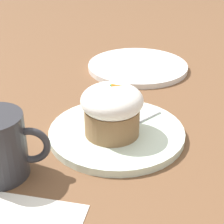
% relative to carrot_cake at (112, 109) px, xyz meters
% --- Properties ---
extents(ground_plane, '(4.00, 4.00, 0.00)m').
position_rel_carrot_cake_xyz_m(ground_plane, '(0.01, 0.01, -0.06)').
color(ground_plane, brown).
extents(dessert_plate, '(0.24, 0.24, 0.01)m').
position_rel_carrot_cake_xyz_m(dessert_plate, '(0.01, 0.01, -0.05)').
color(dessert_plate, silver).
rests_on(dessert_plate, ground_plane).
extents(carrot_cake, '(0.10, 0.10, 0.09)m').
position_rel_carrot_cake_xyz_m(carrot_cake, '(0.00, 0.00, 0.00)').
color(carrot_cake, olive).
rests_on(carrot_cake, dessert_plate).
extents(spoon, '(0.12, 0.11, 0.01)m').
position_rel_carrot_cake_xyz_m(spoon, '(0.01, 0.01, -0.04)').
color(spoon, '#B7B7BC').
rests_on(spoon, dessert_plate).
extents(side_plate, '(0.25, 0.25, 0.01)m').
position_rel_carrot_cake_xyz_m(side_plate, '(0.08, 0.32, -0.05)').
color(side_plate, white).
rests_on(side_plate, ground_plane).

